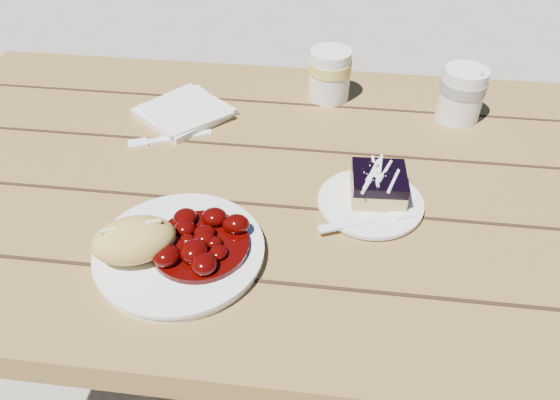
# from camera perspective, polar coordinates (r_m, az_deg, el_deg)

# --- Properties ---
(picnic_table) EXTENTS (2.00, 1.55, 0.75)m
(picnic_table) POSITION_cam_1_polar(r_m,az_deg,el_deg) (1.06, 15.80, -5.63)
(picnic_table) COLOR brown
(picnic_table) RESTS_ON ground
(main_plate) EXTENTS (0.24, 0.24, 0.02)m
(main_plate) POSITION_cam_1_polar(r_m,az_deg,el_deg) (0.80, -10.42, -5.41)
(main_plate) COLOR white
(main_plate) RESTS_ON picnic_table
(goulash_stew) EXTENTS (0.14, 0.14, 0.04)m
(goulash_stew) POSITION_cam_1_polar(r_m,az_deg,el_deg) (0.78, -8.45, -3.89)
(goulash_stew) COLOR #3E0302
(goulash_stew) RESTS_ON main_plate
(bread_roll) EXTENTS (0.14, 0.12, 0.06)m
(bread_roll) POSITION_cam_1_polar(r_m,az_deg,el_deg) (0.78, -15.01, -4.07)
(bread_roll) COLOR #D6AE52
(bread_roll) RESTS_ON main_plate
(dessert_plate) EXTENTS (0.16, 0.16, 0.01)m
(dessert_plate) POSITION_cam_1_polar(r_m,az_deg,el_deg) (0.89, 9.40, -0.36)
(dessert_plate) COLOR white
(dessert_plate) RESTS_ON picnic_table
(blueberry_cake) EXTENTS (0.09, 0.09, 0.05)m
(blueberry_cake) POSITION_cam_1_polar(r_m,az_deg,el_deg) (0.88, 10.25, 1.63)
(blueberry_cake) COLOR #D6B874
(blueberry_cake) RESTS_ON dessert_plate
(fork_dessert) EXTENTS (0.16, 0.08, 0.00)m
(fork_dessert) POSITION_cam_1_polar(r_m,az_deg,el_deg) (0.84, 8.10, -2.30)
(fork_dessert) COLOR white
(fork_dessert) RESTS_ON dessert_plate
(coffee_cup) EXTENTS (0.08, 0.08, 0.10)m
(coffee_cup) POSITION_cam_1_polar(r_m,az_deg,el_deg) (1.12, 18.44, 10.44)
(coffee_cup) COLOR white
(coffee_cup) RESTS_ON picnic_table
(napkin_stack) EXTENTS (0.21, 0.21, 0.01)m
(napkin_stack) POSITION_cam_1_polar(r_m,az_deg,el_deg) (1.11, -10.00, 9.02)
(napkin_stack) COLOR white
(napkin_stack) RESTS_ON picnic_table
(fork_table) EXTENTS (0.16, 0.09, 0.00)m
(fork_table) POSITION_cam_1_polar(r_m,az_deg,el_deg) (1.05, -10.56, 6.50)
(fork_table) COLOR white
(fork_table) RESTS_ON picnic_table
(second_cup) EXTENTS (0.08, 0.08, 0.10)m
(second_cup) POSITION_cam_1_polar(r_m,az_deg,el_deg) (1.14, 5.21, 12.91)
(second_cup) COLOR white
(second_cup) RESTS_ON picnic_table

